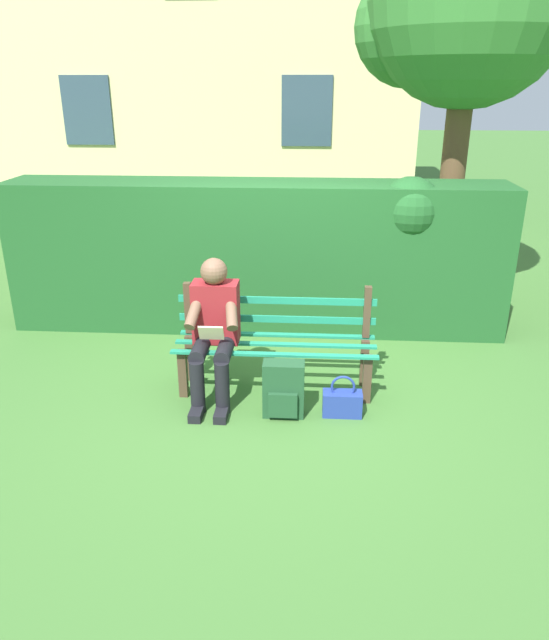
{
  "coord_description": "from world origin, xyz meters",
  "views": [
    {
      "loc": [
        -0.3,
        4.55,
        2.49
      ],
      "look_at": [
        0.0,
        0.1,
        0.69
      ],
      "focal_mm": 33.39,
      "sensor_mm": 36.0,
      "label": 1
    }
  ],
  "objects_px": {
    "person_seated": "(214,327)",
    "handbag": "(342,402)",
    "park_bench": "(276,342)",
    "backpack": "(284,390)",
    "tree": "(460,9)"
  },
  "relations": [
    {
      "from": "handbag",
      "to": "tree",
      "type": "bearing_deg",
      "value": -112.87
    },
    {
      "from": "person_seated",
      "to": "tree",
      "type": "height_order",
      "value": "tree"
    },
    {
      "from": "tree",
      "to": "handbag",
      "type": "relative_size",
      "value": 12.37
    },
    {
      "from": "backpack",
      "to": "handbag",
      "type": "xyz_separation_m",
      "value": [
        -0.47,
        -0.03,
        -0.11
      ]
    },
    {
      "from": "tree",
      "to": "backpack",
      "type": "bearing_deg",
      "value": 59.85
    },
    {
      "from": "park_bench",
      "to": "tree",
      "type": "height_order",
      "value": "tree"
    },
    {
      "from": "park_bench",
      "to": "person_seated",
      "type": "relative_size",
      "value": 1.44
    },
    {
      "from": "person_seated",
      "to": "backpack",
      "type": "relative_size",
      "value": 2.55
    },
    {
      "from": "tree",
      "to": "person_seated",
      "type": "bearing_deg",
      "value": 48.66
    },
    {
      "from": "tree",
      "to": "backpack",
      "type": "relative_size",
      "value": 9.37
    },
    {
      "from": "backpack",
      "to": "handbag",
      "type": "bearing_deg",
      "value": -176.49
    },
    {
      "from": "tree",
      "to": "backpack",
      "type": "xyz_separation_m",
      "value": [
        1.66,
        2.87,
        -2.95
      ]
    },
    {
      "from": "person_seated",
      "to": "backpack",
      "type": "bearing_deg",
      "value": 152.62
    },
    {
      "from": "handbag",
      "to": "park_bench",
      "type": "bearing_deg",
      "value": -38.3
    },
    {
      "from": "person_seated",
      "to": "handbag",
      "type": "bearing_deg",
      "value": 165.35
    }
  ]
}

